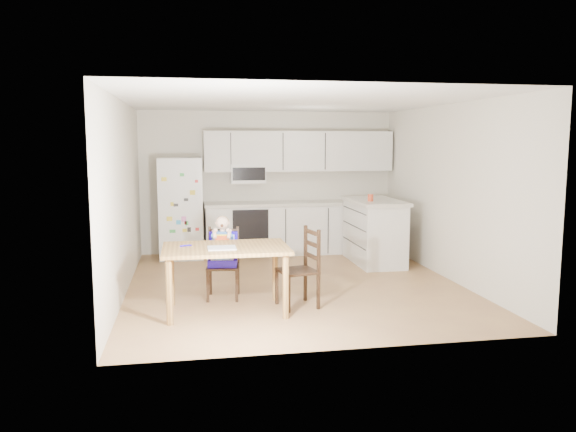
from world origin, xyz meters
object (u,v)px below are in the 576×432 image
(dining_table, at_px, (226,255))
(chair_side, at_px, (305,262))
(kitchen_island, at_px, (374,231))
(chair_booster, at_px, (223,248))
(refrigerator, at_px, (181,208))
(red_cup, at_px, (370,198))

(dining_table, bearing_deg, chair_side, 4.22)
(kitchen_island, bearing_deg, chair_booster, -147.22)
(refrigerator, height_order, red_cup, refrigerator)
(red_cup, relative_size, chair_side, 0.12)
(chair_side, bearing_deg, kitchen_island, 131.65)
(dining_table, distance_m, chair_booster, 0.61)
(red_cup, relative_size, chair_booster, 0.10)
(refrigerator, distance_m, chair_side, 3.50)
(refrigerator, bearing_deg, chair_side, -64.89)
(red_cup, bearing_deg, kitchen_island, 56.75)
(chair_booster, distance_m, chair_side, 1.09)
(kitchen_island, xyz_separation_m, chair_side, (-1.62, -2.19, 0.01))
(chair_booster, bearing_deg, dining_table, -82.61)
(refrigerator, distance_m, chair_booster, 2.68)
(dining_table, xyz_separation_m, chair_booster, (0.01, 0.61, -0.03))
(refrigerator, relative_size, dining_table, 1.19)
(red_cup, height_order, chair_side, red_cup)
(chair_booster, bearing_deg, kitchen_island, 40.73)
(refrigerator, bearing_deg, kitchen_island, -17.45)
(chair_booster, relative_size, chair_side, 1.10)
(dining_table, bearing_deg, refrigerator, 99.46)
(dining_table, bearing_deg, kitchen_island, 41.41)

